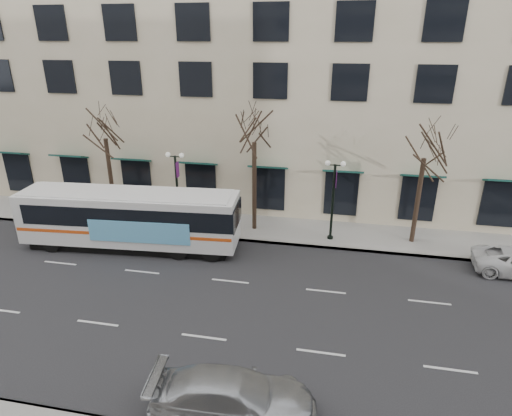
% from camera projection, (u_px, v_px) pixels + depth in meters
% --- Properties ---
extents(ground, '(160.00, 160.00, 0.00)m').
position_uv_depth(ground, '(218.00, 306.00, 20.48)').
color(ground, black).
rests_on(ground, ground).
extents(sidewalk_far, '(80.00, 4.00, 0.15)m').
position_uv_depth(sidewalk_far, '(330.00, 234.00, 27.74)').
color(sidewalk_far, gray).
rests_on(sidewalk_far, ground).
extents(building_hotel, '(40.00, 20.00, 24.00)m').
position_uv_depth(building_hotel, '(259.00, 36.00, 35.43)').
color(building_hotel, '#C3B695').
rests_on(building_hotel, ground).
extents(tree_far_left, '(3.60, 3.60, 8.34)m').
position_uv_depth(tree_far_left, '(104.00, 124.00, 27.76)').
color(tree_far_left, black).
rests_on(tree_far_left, ground).
extents(tree_far_mid, '(3.60, 3.60, 8.55)m').
position_uv_depth(tree_far_mid, '(254.00, 127.00, 25.89)').
color(tree_far_mid, black).
rests_on(tree_far_mid, ground).
extents(tree_far_right, '(3.60, 3.60, 8.06)m').
position_uv_depth(tree_far_right, '(427.00, 142.00, 24.28)').
color(tree_far_right, black).
rests_on(tree_far_right, ground).
extents(lamp_post_left, '(1.22, 0.45, 5.21)m').
position_uv_depth(lamp_post_left, '(177.00, 187.00, 27.73)').
color(lamp_post_left, black).
rests_on(lamp_post_left, ground).
extents(lamp_post_right, '(1.22, 0.45, 5.21)m').
position_uv_depth(lamp_post_right, '(333.00, 197.00, 25.94)').
color(lamp_post_right, black).
rests_on(lamp_post_right, ground).
extents(city_bus, '(13.22, 3.80, 3.54)m').
position_uv_depth(city_bus, '(131.00, 217.00, 25.58)').
color(city_bus, white).
rests_on(city_bus, ground).
extents(silver_car, '(5.82, 2.82, 1.63)m').
position_uv_depth(silver_car, '(233.00, 397.00, 14.31)').
color(silver_car, '#A1A3A8').
rests_on(silver_car, ground).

